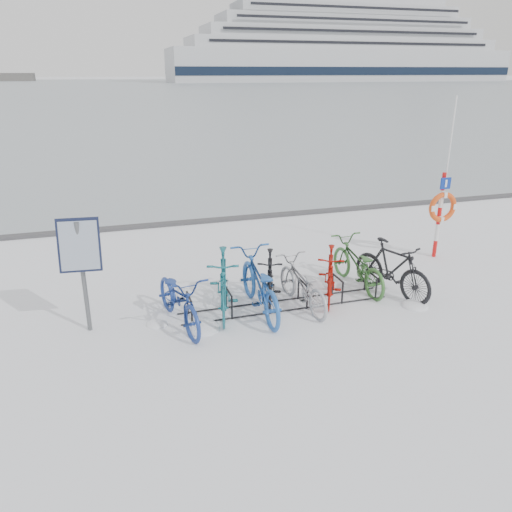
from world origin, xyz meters
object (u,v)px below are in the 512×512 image
at_px(bike_rack, 285,297).
at_px(info_board, 80,252).
at_px(lifebuoy_station, 442,207).
at_px(cruise_ferry, 342,48).

bearing_deg(bike_rack, info_board, 178.62).
xyz_separation_m(lifebuoy_station, cruise_ferry, (95.67, 201.14, 12.23)).
bearing_deg(cruise_ferry, bike_rack, -116.28).
bearing_deg(bike_rack, lifebuoy_station, 18.05).
xyz_separation_m(info_board, lifebuoy_station, (7.85, 1.33, -0.19)).
distance_m(lifebuoy_station, cruise_ferry, 223.07).
bearing_deg(cruise_ferry, info_board, -117.08).
bearing_deg(info_board, cruise_ferry, 69.12).
bearing_deg(lifebuoy_station, bike_rack, -161.95).
relative_size(info_board, lifebuoy_station, 0.54).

